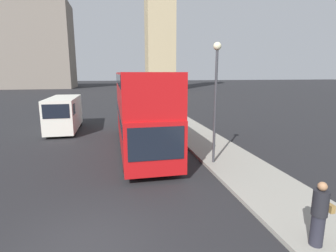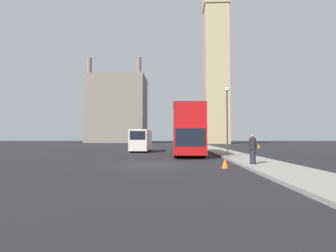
{
  "view_description": "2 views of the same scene",
  "coord_description": "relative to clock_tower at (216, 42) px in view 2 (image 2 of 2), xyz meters",
  "views": [
    {
      "loc": [
        0.84,
        -6.22,
        4.38
      ],
      "look_at": [
        3.72,
        7.54,
        1.52
      ],
      "focal_mm": 28.0,
      "sensor_mm": 36.0,
      "label": 1
    },
    {
      "loc": [
        1.48,
        -16.1,
        1.59
      ],
      "look_at": [
        0.27,
        15.63,
        3.08
      ],
      "focal_mm": 28.0,
      "sensor_mm": 36.0,
      "label": 2
    }
  ],
  "objects": [
    {
      "name": "sidewalk_strip",
      "position": [
        -6.31,
        -60.64,
        -29.9
      ],
      "size": [
        2.95,
        120.0,
        0.15
      ],
      "color": "gray",
      "rests_on": "ground_plane"
    },
    {
      "name": "red_double_decker_bus",
      "position": [
        -10.38,
        -51.88,
        -27.53
      ],
      "size": [
        2.57,
        10.59,
        4.41
      ],
      "color": "#B71114",
      "rests_on": "ground_plane"
    },
    {
      "name": "traffic_cone",
      "position": [
        -8.8,
        -62.63,
        -29.7
      ],
      "size": [
        0.36,
        0.36,
        0.55
      ],
      "color": "orange",
      "rests_on": "ground_plane"
    },
    {
      "name": "clock_tower",
      "position": [
        0.0,
        0.0,
        0.0
      ],
      "size": [
        7.32,
        7.49,
        58.44
      ],
      "color": "tan",
      "rests_on": "ground_plane"
    },
    {
      "name": "ground_plane",
      "position": [
        -12.79,
        -60.64,
        -29.97
      ],
      "size": [
        300.0,
        300.0,
        0.0
      ],
      "primitive_type": "plane",
      "color": "black"
    },
    {
      "name": "building_block_distant",
      "position": [
        -33.3,
        17.4,
        -17.87
      ],
      "size": [
        20.2,
        13.95,
        29.37
      ],
      "color": "slate",
      "rests_on": "ground_plane"
    },
    {
      "name": "street_lamp",
      "position": [
        -7.34,
        -55.52,
        -26.15
      ],
      "size": [
        0.36,
        0.36,
        5.57
      ],
      "color": "#38383D",
      "rests_on": "sidewalk_strip"
    },
    {
      "name": "pedestrian",
      "position": [
        -7.12,
        -61.9,
        -28.98
      ],
      "size": [
        0.53,
        0.37,
        1.67
      ],
      "color": "#23232D",
      "rests_on": "sidewalk_strip"
    },
    {
      "name": "white_van",
      "position": [
        -15.66,
        -46.06,
        -28.6
      ],
      "size": [
        2.03,
        5.59,
        2.57
      ],
      "color": "silver",
      "rests_on": "ground_plane"
    }
  ]
}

